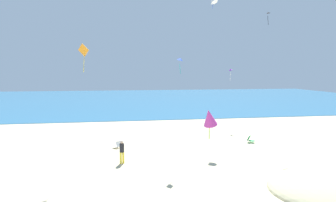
% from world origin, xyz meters
% --- Properties ---
extents(ground_plane, '(120.00, 120.00, 0.00)m').
position_xyz_m(ground_plane, '(0.00, 10.00, 0.00)').
color(ground_plane, beige).
extents(ocean_water, '(120.00, 60.00, 0.05)m').
position_xyz_m(ocean_water, '(0.00, 56.75, 0.03)').
color(ocean_water, teal).
rests_on(ocean_water, ground_plane).
extents(beach_chair_far_left, '(0.79, 0.79, 0.62)m').
position_xyz_m(beach_chair_far_left, '(8.51, 13.82, 0.28)').
color(beach_chair_far_left, '#2D9956').
rests_on(beach_chair_far_left, ground_plane).
extents(beach_chair_mid_beach, '(0.82, 0.82, 0.61)m').
position_xyz_m(beach_chair_mid_beach, '(-3.35, 13.73, 0.26)').
color(beach_chair_mid_beach, white).
rests_on(beach_chair_mid_beach, ground_plane).
extents(person_1, '(0.64, 0.54, 0.72)m').
position_xyz_m(person_1, '(9.26, 4.70, 0.26)').
color(person_1, blue).
rests_on(person_1, ground_plane).
extents(person_2, '(0.41, 0.41, 1.63)m').
position_xyz_m(person_2, '(-2.95, 9.67, 0.94)').
color(person_2, yellow).
rests_on(person_2, ground_plane).
extents(kite_purple, '(0.41, 0.48, 1.37)m').
position_xyz_m(kite_purple, '(9.17, 20.86, 6.58)').
color(kite_purple, purple).
extents(kite_magenta, '(0.81, 0.81, 1.14)m').
position_xyz_m(kite_magenta, '(0.21, -0.45, 4.81)').
color(kite_magenta, '#DB3DA8').
extents(kite_blue, '(0.38, 0.49, 1.15)m').
position_xyz_m(kite_blue, '(1.21, 9.77, 7.26)').
color(kite_blue, blue).
extents(kite_black, '(0.32, 0.39, 1.06)m').
position_xyz_m(kite_black, '(9.17, 12.60, 11.23)').
color(kite_black, black).
extents(kite_orange, '(0.72, 0.51, 1.81)m').
position_xyz_m(kite_orange, '(-5.25, 8.93, 7.73)').
color(kite_orange, orange).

